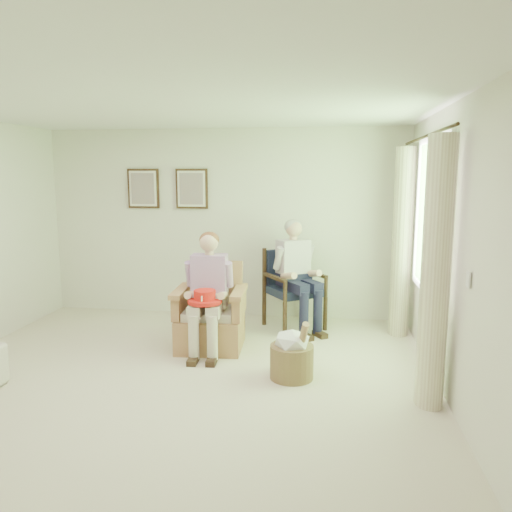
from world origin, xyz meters
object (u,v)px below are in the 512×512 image
object	(u,v)px
person_wicker	(208,285)
wicker_armchair	(211,321)
red_hat	(205,298)
wood_armchair	(295,285)
hatbox	(292,354)
person_dark	(294,267)

from	to	relation	value
person_wicker	wicker_armchair	bearing A→B (deg)	86.78
red_hat	wood_armchair	bearing A→B (deg)	55.74
wood_armchair	wicker_armchair	bearing A→B (deg)	-167.56
hatbox	wicker_armchair	bearing A→B (deg)	141.85
wicker_armchair	wood_armchair	xyz separation A→B (m)	(0.90, 0.96, 0.24)
wicker_armchair	red_hat	xyz separation A→B (m)	(0.01, -0.34, 0.35)
person_wicker	hatbox	distance (m)	1.29
wicker_armchair	person_wicker	distance (m)	0.47
person_dark	hatbox	size ratio (longest dim) A/B	2.20
person_wicker	red_hat	size ratio (longest dim) A/B	3.55
person_dark	red_hat	distance (m)	1.45
person_dark	red_hat	world-z (taller)	person_dark
wicker_armchair	person_dark	world-z (taller)	person_dark
wood_armchair	person_wicker	distance (m)	1.43
wicker_armchair	red_hat	size ratio (longest dim) A/B	2.61
red_hat	person_wicker	bearing A→B (deg)	94.01
wood_armchair	person_dark	world-z (taller)	person_dark
wood_armchair	red_hat	xyz separation A→B (m)	(-0.89, -1.30, 0.11)
wicker_armchair	hatbox	xyz separation A→B (m)	(0.99, -0.78, -0.06)
person_dark	wood_armchair	bearing A→B (deg)	55.52
person_wicker	red_hat	world-z (taller)	person_wicker
wicker_armchair	person_wicker	xyz separation A→B (m)	(-0.00, -0.13, 0.45)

